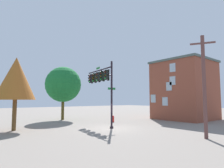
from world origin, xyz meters
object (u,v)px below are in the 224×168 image
(utility_pole, at_px, (204,84))
(tree_near, at_px, (63,84))
(brick_building, at_px, (184,90))
(fire_hydrant, at_px, (113,119))
(tree_mid, at_px, (16,79))
(signal_pole_assembly, at_px, (101,80))

(utility_pole, relative_size, tree_near, 1.02)
(utility_pole, height_order, brick_building, brick_building)
(brick_building, bearing_deg, fire_hydrant, 69.64)
(tree_mid, bearing_deg, signal_pole_assembly, -104.95)
(utility_pole, distance_m, brick_building, 14.67)
(brick_building, bearing_deg, signal_pole_assembly, 80.85)
(utility_pole, distance_m, tree_mid, 16.71)
(fire_hydrant, distance_m, tree_mid, 12.48)
(fire_hydrant, height_order, tree_mid, tree_mid)
(tree_near, bearing_deg, utility_pole, -171.76)
(fire_hydrant, xyz_separation_m, brick_building, (-3.94, -10.63, 3.97))
(utility_pole, distance_m, tree_near, 19.45)
(utility_pole, bearing_deg, tree_mid, 38.45)
(tree_near, bearing_deg, tree_mid, 129.04)
(fire_hydrant, height_order, brick_building, brick_building)
(tree_near, distance_m, tree_mid, 9.77)
(fire_hydrant, xyz_separation_m, tree_near, (6.68, 4.03, 4.72))
(signal_pole_assembly, distance_m, fire_hydrant, 5.99)
(signal_pole_assembly, distance_m, brick_building, 14.06)
(utility_pole, bearing_deg, signal_pole_assembly, 10.39)
(utility_pole, relative_size, brick_building, 0.90)
(signal_pole_assembly, height_order, tree_near, tree_near)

